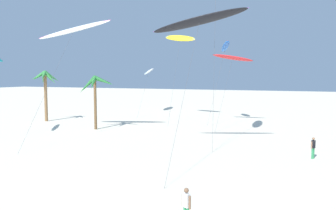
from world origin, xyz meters
TOP-DOWN VIEW (x-y plane):
  - palm_tree_0 at (-23.17, 34.75)m, footprint 4.02×4.24m
  - palm_tree_1 at (-12.22, 31.56)m, footprint 4.39×4.66m
  - flying_kite_1 at (0.65, 43.53)m, footprint 2.67×7.05m
  - flying_kite_3 at (1.94, 42.26)m, footprint 5.39×8.70m
  - flying_kite_4 at (-6.87, 45.76)m, footprint 5.37×9.45m
  - flying_kite_5 at (-12.62, 28.17)m, footprint 8.77×11.25m
  - flying_kite_8 at (-15.12, 51.75)m, footprint 3.78×11.93m
  - flying_kite_9 at (2.75, 25.14)m, footprint 7.92×11.09m
  - person_foreground_walker at (11.77, 26.22)m, footprint 0.33×0.44m
  - person_near_left at (6.60, 11.43)m, footprint 0.47×0.31m

SIDE VIEW (x-z plane):
  - person_foreground_walker at x=11.77m, z-range 0.08..1.77m
  - person_near_left at x=6.60m, z-range 0.08..1.77m
  - palm_tree_1 at x=-12.22m, z-range 2.07..8.59m
  - palm_tree_0 at x=-23.17m, z-range 2.15..9.39m
  - flying_kite_8 at x=-15.12m, z-range 3.18..11.46m
  - flying_kite_3 at x=1.94m, z-range 4.05..13.67m
  - flying_kite_1 at x=0.65m, z-range 4.80..16.20m
  - flying_kite_9 at x=2.75m, z-range 4.90..17.17m
  - flying_kite_5 at x=-12.62m, z-range 5.11..17.90m
  - flying_kite_4 at x=-6.87m, z-range 5.65..18.72m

